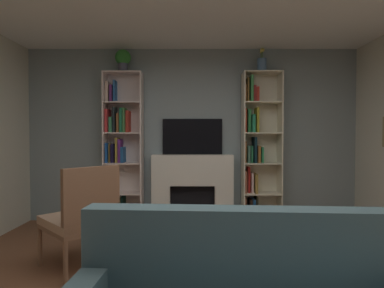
{
  "coord_description": "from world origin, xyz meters",
  "views": [
    {
      "loc": [
        -0.01,
        -2.28,
        1.32
      ],
      "look_at": [
        0.0,
        1.05,
        1.23
      ],
      "focal_mm": 29.64,
      "sensor_mm": 36.0,
      "label": 1
    }
  ],
  "objects": [
    {
      "name": "wall_back_accent",
      "position": [
        0.0,
        2.66,
        1.33
      ],
      "size": [
        5.19,
        0.06,
        2.66
      ],
      "primitive_type": "cube",
      "color": "gray",
      "rests_on": "ground_plane"
    },
    {
      "name": "armchair",
      "position": [
        -1.09,
        0.81,
        0.53
      ],
      "size": [
        0.86,
        0.86,
        1.03
      ],
      "color": "brown",
      "rests_on": "ground_plane"
    },
    {
      "name": "fireplace",
      "position": [
        0.0,
        2.52,
        0.54
      ],
      "size": [
        1.33,
        0.51,
        1.03
      ],
      "color": "white",
      "rests_on": "ground_plane"
    },
    {
      "name": "bookshelf_right",
      "position": [
        0.97,
        2.52,
        1.09
      ],
      "size": [
        0.57,
        0.31,
        2.27
      ],
      "color": "beige",
      "rests_on": "ground_plane"
    },
    {
      "name": "tv",
      "position": [
        0.0,
        2.6,
        1.31
      ],
      "size": [
        0.91,
        0.06,
        0.55
      ],
      "primitive_type": "cube",
      "color": "black",
      "rests_on": "fireplace"
    },
    {
      "name": "bookshelf_left",
      "position": [
        -1.1,
        2.52,
        1.08
      ],
      "size": [
        0.57,
        0.29,
        2.27
      ],
      "color": "silver",
      "rests_on": "ground_plane"
    },
    {
      "name": "vase_with_flowers",
      "position": [
        1.04,
        2.48,
        2.4
      ],
      "size": [
        0.14,
        0.14,
        0.37
      ],
      "color": "#4E739E",
      "rests_on": "bookshelf_right"
    },
    {
      "name": "potted_plant",
      "position": [
        -1.04,
        2.48,
        2.47
      ],
      "size": [
        0.23,
        0.23,
        0.34
      ],
      "color": "#44495B",
      "rests_on": "bookshelf_left"
    }
  ]
}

